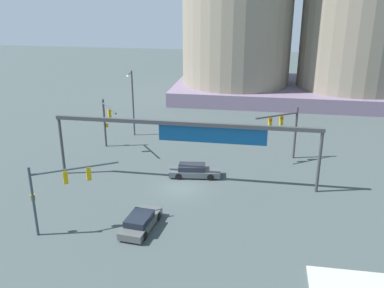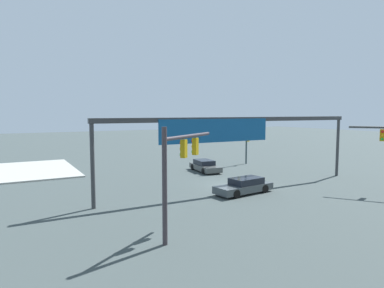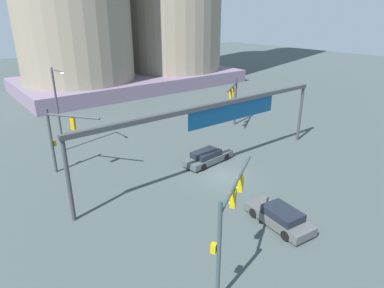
{
  "view_description": "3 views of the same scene",
  "coord_description": "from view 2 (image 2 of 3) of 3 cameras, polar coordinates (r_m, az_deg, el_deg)",
  "views": [
    {
      "loc": [
        6.64,
        -33.98,
        17.04
      ],
      "look_at": [
        0.57,
        2.1,
        3.54
      ],
      "focal_mm": 39.33,
      "sensor_mm": 36.0,
      "label": 1
    },
    {
      "loc": [
        16.93,
        23.44,
        6.3
      ],
      "look_at": [
        2.3,
        -2.86,
        3.5
      ],
      "focal_mm": 31.68,
      "sensor_mm": 36.0,
      "label": 2
    },
    {
      "loc": [
        -17.33,
        -18.22,
        12.76
      ],
      "look_at": [
        -2.39,
        0.99,
        3.1
      ],
      "focal_mm": 31.4,
      "sensor_mm": 36.0,
      "label": 3
    }
  ],
  "objects": [
    {
      "name": "ground_plane",
      "position": [
        29.59,
        6.64,
        -7.01
      ],
      "size": [
        185.23,
        185.23,
        0.0
      ],
      "primitive_type": "plane",
      "color": "#3D4848"
    },
    {
      "name": "sedan_car_waiting_far",
      "position": [
        26.98,
        8.79,
        -6.99
      ],
      "size": [
        5.05,
        2.29,
        1.21
      ],
      "rotation": [
        0.0,
        0.0,
        0.11
      ],
      "color": "#434B50",
      "rests_on": "ground"
    },
    {
      "name": "sidewalk_corner",
      "position": [
        40.72,
        -28.22,
        -4.11
      ],
      "size": [
        12.66,
        13.27,
        0.15
      ],
      "primitive_type": "cube",
      "color": "#A8AAA4",
      "rests_on": "ground"
    },
    {
      "name": "overhead_sign_gantry",
      "position": [
        27.49,
        7.2,
        2.65
      ],
      "size": [
        24.39,
        0.43,
        5.93
      ],
      "color": "#37393D",
      "rests_on": "ground"
    },
    {
      "name": "sedan_car_approaching",
      "position": [
        36.47,
        2.18,
        -3.72
      ],
      "size": [
        2.3,
        4.76,
        1.21
      ],
      "rotation": [
        0.0,
        0.0,
        1.46
      ],
      "color": "#4B4F4D",
      "rests_on": "ground"
    },
    {
      "name": "traffic_signal_near_corner",
      "position": [
        17.05,
        -2.4,
        -3.15
      ],
      "size": [
        4.35,
        3.09,
        5.64
      ],
      "rotation": [
        0.0,
        0.0,
        -2.54
      ],
      "color": "#3C353C",
      "rests_on": "ground"
    },
    {
      "name": "traffic_signal_cross_street",
      "position": [
        40.3,
        8.31,
        1.61
      ],
      "size": [
        5.7,
        3.47,
        5.44
      ],
      "rotation": [
        0.0,
        0.0,
        0.55
      ],
      "color": "#324247",
      "rests_on": "ground"
    }
  ]
}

